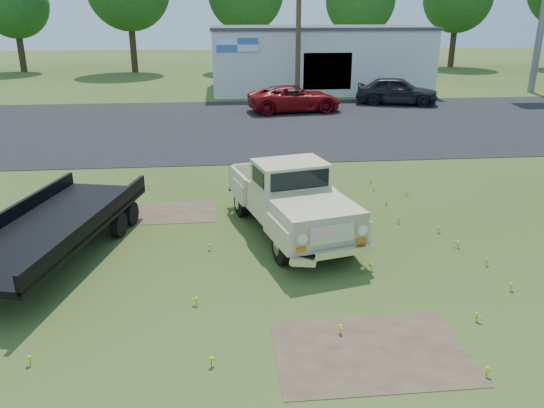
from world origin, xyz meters
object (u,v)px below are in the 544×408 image
Objects in this scene: red_pickup at (295,99)px; dark_sedan at (397,91)px; vintage_pickup_truck at (290,198)px; flatbed_trailer at (51,222)px.

dark_sedan is (6.15, 1.77, 0.09)m from red_pickup.
vintage_pickup_truck reaches higher than flatbed_trailer.
vintage_pickup_truck reaches higher than dark_sedan.
red_pickup is 1.08× the size of dark_sedan.
red_pickup is (7.65, 17.29, -0.15)m from flatbed_trailer.
dark_sedan reaches higher than red_pickup.
dark_sedan is at bearing 67.51° from flatbed_trailer.
flatbed_trailer is (-5.20, -0.86, -0.05)m from vintage_pickup_truck.
flatbed_trailer is at bearing 175.74° from vintage_pickup_truck.
vintage_pickup_truck is 20.13m from dark_sedan.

